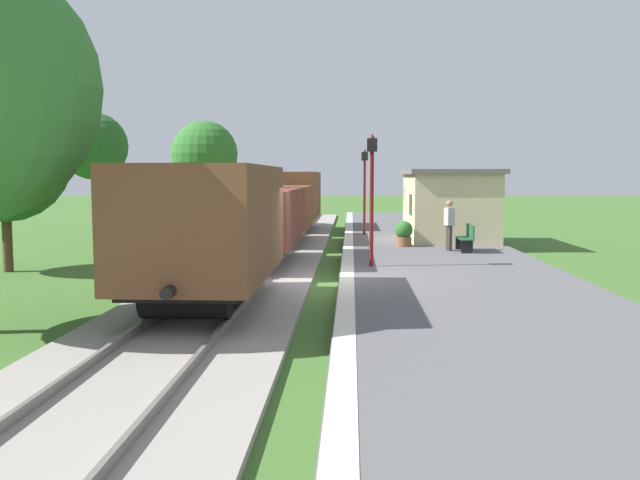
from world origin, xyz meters
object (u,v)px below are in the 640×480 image
tree_trackside_mid (4,157)px  tree_field_left (205,154)px  bench_down_platform (433,220)px  lamp_post_near (372,175)px  tree_trackside_far (94,147)px  potted_planter (404,233)px  lamp_post_far (365,176)px  bench_near_hut (466,237)px  person_waiting (449,223)px  station_hut (448,204)px  freight_train (268,211)px

tree_trackside_mid → tree_field_left: (2.08, 16.98, 0.64)m
bench_down_platform → lamp_post_near: size_ratio=0.41×
tree_trackside_mid → tree_field_left: tree_field_left is taller
tree_trackside_far → potted_planter: bearing=-15.9°
lamp_post_near → tree_trackside_far: 14.59m
lamp_post_far → potted_planter: bearing=-74.7°
bench_near_hut → person_waiting: 0.74m
bench_near_hut → station_hut: bearing=89.7°
station_hut → tree_trackside_far: size_ratio=1.06×
bench_down_platform → tree_trackside_mid: size_ratio=0.29×
person_waiting → tree_field_left: (-11.21, 13.04, 2.78)m
station_hut → lamp_post_near: size_ratio=1.57×
lamp_post_far → tree_trackside_far: tree_trackside_far is taller
tree_field_left → bench_near_hut: bearing=-48.3°
bench_near_hut → bench_down_platform: size_ratio=1.00×
lamp_post_near → tree_field_left: 19.12m
bench_near_hut → lamp_post_far: 7.50m
station_hut → tree_trackside_mid: tree_trackside_mid is taller
tree_field_left → bench_down_platform: bearing=-18.6°
bench_near_hut → freight_train: bearing=174.7°
station_hut → bench_near_hut: bearing=-90.3°
potted_planter → tree_trackside_far: (-12.71, 3.61, 3.29)m
lamp_post_near → tree_trackside_far: size_ratio=0.68×
freight_train → station_hut: size_ratio=4.48×
lamp_post_near → tree_trackside_mid: (-10.54, 0.13, 0.52)m
station_hut → person_waiting: 4.32m
person_waiting → potted_planter: bearing=-58.5°
potted_planter → tree_trackside_far: tree_trackside_far is taller
bench_near_hut → tree_trackside_far: tree_trackside_far is taller
station_hut → lamp_post_far: lamp_post_far is taller
tree_trackside_mid → station_hut: bearing=30.6°
lamp_post_far → tree_field_left: tree_field_left is taller
station_hut → bench_down_platform: 4.91m
station_hut → lamp_post_near: (-3.33, -8.33, 1.15)m
potted_planter → tree_field_left: size_ratio=0.16×
bench_down_platform → tree_trackside_mid: (-13.85, -13.01, 2.61)m
station_hut → tree_trackside_far: bearing=177.2°
freight_train → bench_near_hut: size_ratio=17.33×
lamp_post_near → tree_trackside_mid: tree_trackside_mid is taller
potted_planter → bench_down_platform: bearing=75.6°
person_waiting → lamp_post_near: (-2.75, -4.07, 1.62)m
potted_planter → tree_trackside_mid: (-11.87, -5.30, 2.60)m
lamp_post_far → tree_trackside_far: 11.51m
tree_field_left → freight_train: bearing=-68.4°
station_hut → tree_field_left: 14.88m
potted_planter → lamp_post_far: (-1.33, 4.86, 2.08)m
station_hut → lamp_post_near: 9.04m
lamp_post_far → tree_trackside_far: size_ratio=0.68×
bench_down_platform → tree_trackside_far: size_ratio=0.28×
potted_planter → lamp_post_far: lamp_post_far is taller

